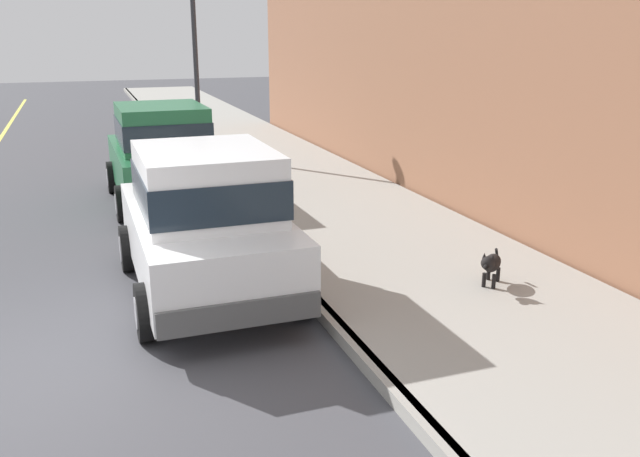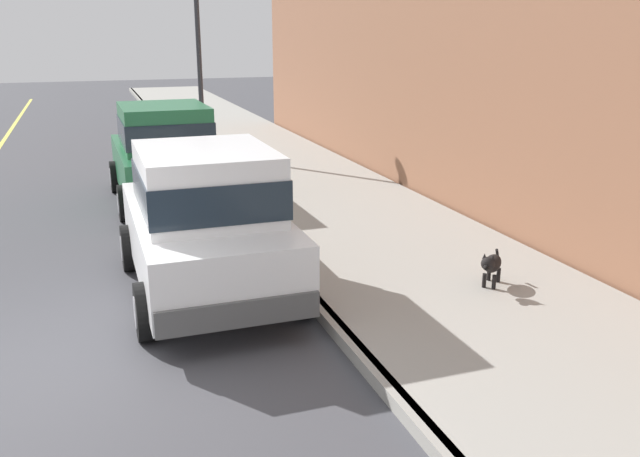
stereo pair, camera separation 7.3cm
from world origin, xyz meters
The scene contains 8 objects.
ground_plane centered at (0.00, 0.00, 0.00)m, with size 80.00×80.00×0.00m, color #424247.
curb centered at (3.20, 0.00, 0.07)m, with size 0.16×64.00×0.14m, color gray.
sidewalk centered at (5.00, 0.00, 0.07)m, with size 3.60×64.00×0.14m, color #99968E.
car_white_hatchback centered at (2.09, 1.70, 0.98)m, with size 1.97×3.81×1.88m.
car_green_hatchback centered at (2.16, 6.58, 0.98)m, with size 2.00×3.83×1.88m.
dog_black centered at (5.38, 0.46, 0.43)m, with size 0.57×0.57×0.49m.
street_lamp centered at (3.55, 10.64, 2.91)m, with size 0.36×0.36×4.42m.
building_facade centered at (7.10, 5.95, 2.50)m, with size 0.50×20.00×5.01m, color #8C5B42.
Camera 2 is at (0.84, -6.18, 3.21)m, focal length 37.55 mm.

